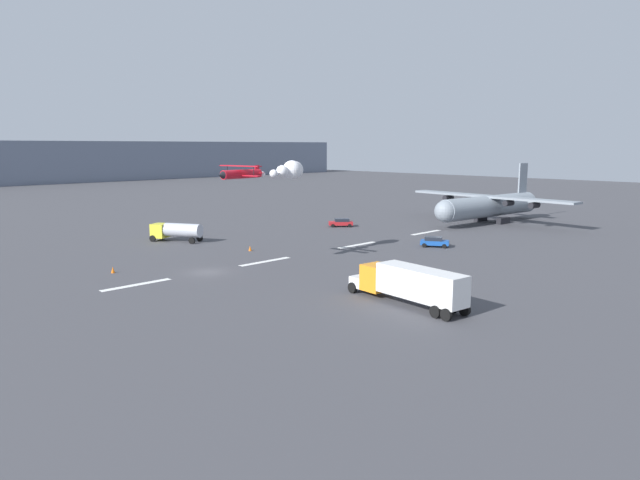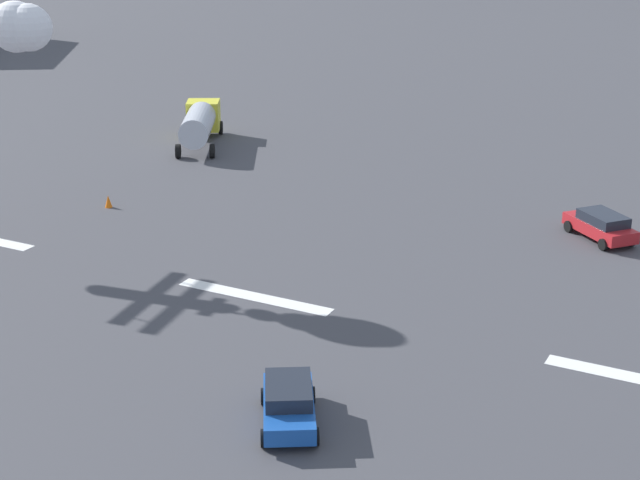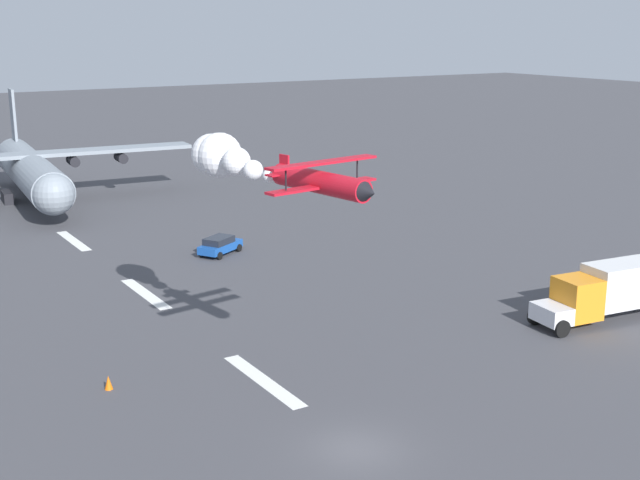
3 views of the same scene
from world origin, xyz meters
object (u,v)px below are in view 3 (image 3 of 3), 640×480
semi_truck_orange (630,285)px  followme_car_yellow (220,245)px  stunt_biplane_red (240,161)px  traffic_cone_far (108,383)px  cargo_transport_plane (33,172)px

semi_truck_orange → followme_car_yellow: size_ratio=3.02×
stunt_biplane_red → followme_car_yellow: size_ratio=3.26×
semi_truck_orange → traffic_cone_far: (6.70, 32.90, -1.73)m
traffic_cone_far → cargo_transport_plane: bearing=-9.7°
cargo_transport_plane → traffic_cone_far: bearing=170.3°
cargo_transport_plane → stunt_biplane_red: bearing=179.0°
cargo_transport_plane → followme_car_yellow: 30.18m
traffic_cone_far → stunt_biplane_red: bearing=-95.0°
cargo_transport_plane → followme_car_yellow: (-28.98, -8.02, -2.63)m
stunt_biplane_red → traffic_cone_far: bearing=85.0°
cargo_transport_plane → stunt_biplane_red: size_ratio=2.41×
followme_car_yellow → traffic_cone_far: followme_car_yellow is taller
cargo_transport_plane → semi_truck_orange: size_ratio=2.60×
followme_car_yellow → stunt_biplane_red: bearing=158.0°
cargo_transport_plane → followme_car_yellow: cargo_transport_plane is taller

